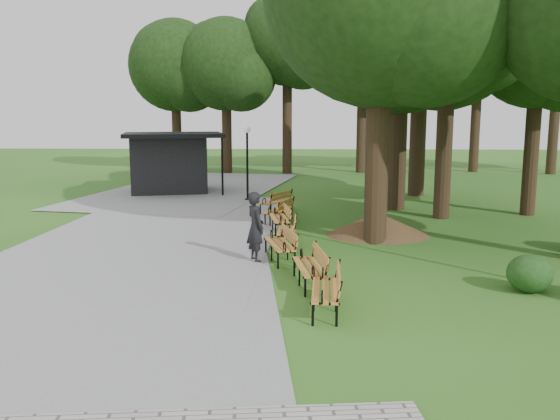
{
  "coord_description": "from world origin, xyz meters",
  "views": [
    {
      "loc": [
        0.8,
        -15.94,
        3.87
      ],
      "look_at": [
        0.18,
        0.87,
        1.1
      ],
      "focal_mm": 37.3,
      "sensor_mm": 36.0,
      "label": 1
    }
  ],
  "objects_px": {
    "bench_6": "(276,201)",
    "lawn_tree_5": "(539,42)",
    "lawn_tree_4": "(422,32)",
    "bench_5": "(279,210)",
    "bench_1": "(309,267)",
    "bench_2": "(280,244)",
    "bench_3": "(286,232)",
    "lawn_tree_1": "(450,15)",
    "kiosk": "(169,163)",
    "dirt_mound": "(378,224)",
    "bench_4": "(279,218)",
    "person": "(256,227)",
    "bench_0": "(325,290)",
    "lawn_tree_2": "(401,7)",
    "lamp_post": "(247,148)"
  },
  "relations": [
    {
      "from": "dirt_mound",
      "to": "kiosk",
      "type": "bearing_deg",
      "value": 131.57
    },
    {
      "from": "dirt_mound",
      "to": "bench_6",
      "type": "xyz_separation_m",
      "value": [
        -3.5,
        4.35,
        0.06
      ]
    },
    {
      "from": "bench_6",
      "to": "lawn_tree_4",
      "type": "height_order",
      "value": "lawn_tree_4"
    },
    {
      "from": "lawn_tree_1",
      "to": "dirt_mound",
      "type": "bearing_deg",
      "value": -130.61
    },
    {
      "from": "bench_0",
      "to": "bench_2",
      "type": "xyz_separation_m",
      "value": [
        -1.05,
        4.06,
        0.0
      ]
    },
    {
      "from": "bench_0",
      "to": "bench_3",
      "type": "xyz_separation_m",
      "value": [
        -0.92,
        5.71,
        0.0
      ]
    },
    {
      "from": "bench_1",
      "to": "bench_4",
      "type": "distance_m",
      "value": 6.33
    },
    {
      "from": "lawn_tree_1",
      "to": "lawn_tree_5",
      "type": "bearing_deg",
      "value": 13.71
    },
    {
      "from": "kiosk",
      "to": "bench_0",
      "type": "distance_m",
      "value": 19.14
    },
    {
      "from": "bench_4",
      "to": "bench_6",
      "type": "bearing_deg",
      "value": 175.04
    },
    {
      "from": "bench_4",
      "to": "bench_3",
      "type": "bearing_deg",
      "value": -2.09
    },
    {
      "from": "dirt_mound",
      "to": "bench_3",
      "type": "xyz_separation_m",
      "value": [
        -2.92,
        -1.75,
        0.06
      ]
    },
    {
      "from": "bench_0",
      "to": "lawn_tree_2",
      "type": "xyz_separation_m",
      "value": [
        3.41,
        12.87,
        7.6
      ]
    },
    {
      "from": "bench_1",
      "to": "bench_6",
      "type": "xyz_separation_m",
      "value": [
        -1.2,
        10.04,
        0.0
      ]
    },
    {
      "from": "bench_1",
      "to": "lawn_tree_1",
      "type": "relative_size",
      "value": 0.19
    },
    {
      "from": "bench_6",
      "to": "lawn_tree_2",
      "type": "distance_m",
      "value": 9.11
    },
    {
      "from": "bench_0",
      "to": "lawn_tree_5",
      "type": "xyz_separation_m",
      "value": [
        8.34,
        11.59,
        6.08
      ]
    },
    {
      "from": "lamp_post",
      "to": "dirt_mound",
      "type": "relative_size",
      "value": 1.21
    },
    {
      "from": "lamp_post",
      "to": "bench_0",
      "type": "height_order",
      "value": "lamp_post"
    },
    {
      "from": "person",
      "to": "bench_6",
      "type": "height_order",
      "value": "person"
    },
    {
      "from": "lawn_tree_4",
      "to": "bench_5",
      "type": "bearing_deg",
      "value": -130.81
    },
    {
      "from": "bench_1",
      "to": "bench_2",
      "type": "height_order",
      "value": "same"
    },
    {
      "from": "person",
      "to": "bench_4",
      "type": "bearing_deg",
      "value": -33.91
    },
    {
      "from": "kiosk",
      "to": "lawn_tree_5",
      "type": "distance_m",
      "value": 17.38
    },
    {
      "from": "bench_4",
      "to": "bench_5",
      "type": "height_order",
      "value": "same"
    },
    {
      "from": "lawn_tree_2",
      "to": "lawn_tree_5",
      "type": "xyz_separation_m",
      "value": [
        4.94,
        -1.28,
        -1.52
      ]
    },
    {
      "from": "bench_1",
      "to": "lawn_tree_2",
      "type": "xyz_separation_m",
      "value": [
        3.7,
        11.11,
        7.6
      ]
    },
    {
      "from": "bench_6",
      "to": "lawn_tree_5",
      "type": "height_order",
      "value": "lawn_tree_5"
    },
    {
      "from": "bench_0",
      "to": "bench_2",
      "type": "relative_size",
      "value": 1.0
    },
    {
      "from": "bench_1",
      "to": "lawn_tree_2",
      "type": "height_order",
      "value": "lawn_tree_2"
    },
    {
      "from": "bench_1",
      "to": "bench_2",
      "type": "bearing_deg",
      "value": -170.66
    },
    {
      "from": "bench_0",
      "to": "bench_5",
      "type": "distance_m",
      "value": 9.74
    },
    {
      "from": "lamp_post",
      "to": "lawn_tree_1",
      "type": "bearing_deg",
      "value": -28.53
    },
    {
      "from": "bench_3",
      "to": "lawn_tree_1",
      "type": "distance_m",
      "value": 10.32
    },
    {
      "from": "person",
      "to": "bench_0",
      "type": "xyz_separation_m",
      "value": [
        1.68,
        -3.89,
        -0.5
      ]
    },
    {
      "from": "kiosk",
      "to": "bench_4",
      "type": "height_order",
      "value": "kiosk"
    },
    {
      "from": "lawn_tree_1",
      "to": "lawn_tree_4",
      "type": "height_order",
      "value": "lawn_tree_4"
    },
    {
      "from": "bench_0",
      "to": "kiosk",
      "type": "bearing_deg",
      "value": -155.65
    },
    {
      "from": "kiosk",
      "to": "bench_0",
      "type": "relative_size",
      "value": 2.5
    },
    {
      "from": "kiosk",
      "to": "bench_3",
      "type": "distance_m",
      "value": 13.57
    },
    {
      "from": "bench_2",
      "to": "bench_3",
      "type": "height_order",
      "value": "same"
    },
    {
      "from": "lamp_post",
      "to": "dirt_mound",
      "type": "xyz_separation_m",
      "value": [
        4.91,
        -7.47,
        -2.03
      ]
    },
    {
      "from": "kiosk",
      "to": "dirt_mound",
      "type": "relative_size",
      "value": 1.7
    },
    {
      "from": "bench_3",
      "to": "bench_6",
      "type": "xyz_separation_m",
      "value": [
        -0.57,
        6.09,
        0.0
      ]
    },
    {
      "from": "lawn_tree_1",
      "to": "bench_6",
      "type": "bearing_deg",
      "value": 170.33
    },
    {
      "from": "bench_0",
      "to": "lawn_tree_1",
      "type": "distance_m",
      "value": 13.66
    },
    {
      "from": "lawn_tree_2",
      "to": "lawn_tree_4",
      "type": "distance_m",
      "value": 4.48
    },
    {
      "from": "kiosk",
      "to": "bench_3",
      "type": "height_order",
      "value": "kiosk"
    },
    {
      "from": "bench_4",
      "to": "lawn_tree_5",
      "type": "distance_m",
      "value": 11.88
    },
    {
      "from": "lamp_post",
      "to": "bench_2",
      "type": "distance_m",
      "value": 11.2
    }
  ]
}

